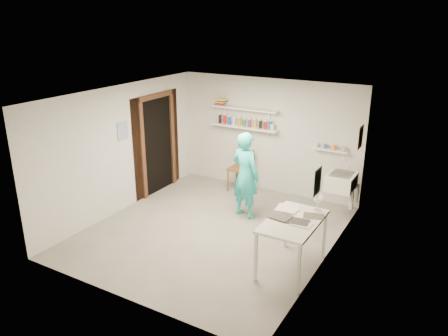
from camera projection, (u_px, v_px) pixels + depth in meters
The scene contains 27 objects.
floor at pixel (213, 231), 7.70m from camera, with size 4.00×4.50×0.02m, color slate.
ceiling at pixel (211, 94), 6.90m from camera, with size 4.00×4.50×0.02m, color silver.
wall_back at pixel (268, 136), 9.15m from camera, with size 4.00×0.02×2.40m, color silver.
wall_front at pixel (118, 218), 5.45m from camera, with size 4.00×0.02×2.40m, color silver.
wall_left at pixel (121, 149), 8.24m from camera, with size 0.02×4.50×2.40m, color silver.
wall_right at pixel (330, 189), 6.35m from camera, with size 0.02×4.50×2.40m, color silver.
doorway_recess at pixel (157, 146), 9.16m from camera, with size 0.02×0.90×2.00m, color black.
corridor_box at pixel (131, 139), 9.48m from camera, with size 1.40×1.50×2.10m, color brown.
door_lintel at pixel (156, 96), 8.80m from camera, with size 0.06×1.05×0.10m, color brown.
door_jamb_near at pixel (143, 152), 8.74m from camera, with size 0.06×0.10×2.00m, color brown.
door_jamb_far at pixel (172, 140), 9.56m from camera, with size 0.06×0.10×2.00m, color brown.
shelf_lower at pixel (244, 127), 9.23m from camera, with size 1.50×0.22×0.03m, color white.
shelf_upper at pixel (245, 108), 9.09m from camera, with size 1.50×0.22×0.03m, color white.
ledge_shelf at pixel (330, 150), 8.46m from camera, with size 0.70×0.14×0.03m, color white.
poster_left at pixel (123, 131), 8.16m from camera, with size 0.01×0.28×0.36m, color #334C7F.
poster_right_a at pixel (361, 137), 7.72m from camera, with size 0.01×0.34×0.42m, color #995933.
poster_right_b at pixel (318, 181), 5.82m from camera, with size 0.01×0.30×0.38m, color #3F724C.
belfast_sink at pixel (341, 181), 8.03m from camera, with size 0.48×0.60×0.30m, color white.
man at pixel (245, 175), 8.01m from camera, with size 0.59×0.39×1.63m, color #26C2BE.
wall_clock at pixel (248, 157), 8.12m from camera, with size 0.29×0.29×0.04m, color beige.
wooden_chair at pixel (241, 169), 9.30m from camera, with size 0.46×0.44×0.99m, color brown.
work_table at pixel (292, 244), 6.44m from camera, with size 0.72×1.19×0.80m, color silver.
desk_lamp at pixel (318, 197), 6.53m from camera, with size 0.15×0.15×0.15m, color white.
spray_cans at pixel (244, 123), 9.19m from camera, with size 1.34×0.06×0.17m.
book_stack at pixel (221, 102), 9.33m from camera, with size 0.26×0.14×0.14m.
ledge_pots at pixel (330, 147), 8.44m from camera, with size 0.48×0.07×0.09m.
papers at pixel (293, 219), 6.30m from camera, with size 0.30×0.22×0.03m.
Camera 1 is at (3.61, -5.87, 3.60)m, focal length 35.00 mm.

